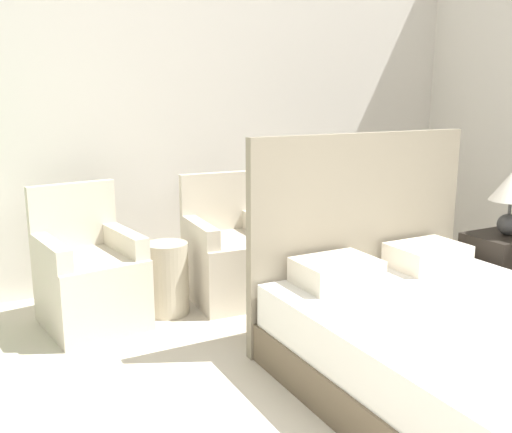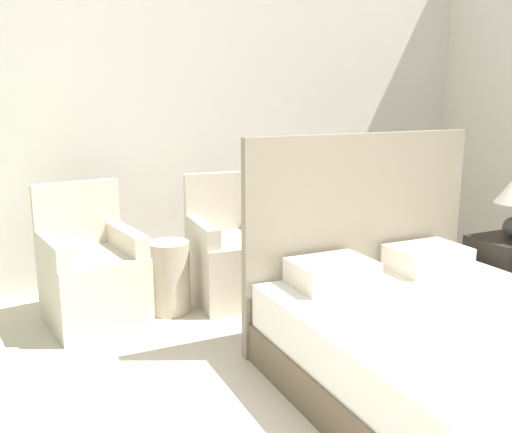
{
  "view_description": "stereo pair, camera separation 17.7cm",
  "coord_description": "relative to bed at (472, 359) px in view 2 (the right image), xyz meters",
  "views": [
    {
      "loc": [
        -1.38,
        -0.45,
        1.52
      ],
      "look_at": [
        0.3,
        2.74,
        0.72
      ],
      "focal_mm": 40.0,
      "sensor_mm": 36.0,
      "label": 1
    },
    {
      "loc": [
        -1.22,
        -0.53,
        1.52
      ],
      "look_at": [
        0.3,
        2.74,
        0.72
      ],
      "focal_mm": 40.0,
      "sensor_mm": 36.0,
      "label": 2
    }
  ],
  "objects": [
    {
      "name": "armchair_near_window_right",
      "position": [
        -0.44,
        1.9,
        0.03
      ],
      "size": [
        0.62,
        0.67,
        0.92
      ],
      "rotation": [
        0.0,
        0.0,
        -0.06
      ],
      "color": "beige",
      "rests_on": "ground_plane"
    },
    {
      "name": "nightstand",
      "position": [
        1.08,
        0.76,
        0.02
      ],
      "size": [
        0.49,
        0.38,
        0.57
      ],
      "color": "black",
      "rests_on": "ground_plane"
    },
    {
      "name": "bed",
      "position": [
        0.0,
        0.0,
        0.0
      ],
      "size": [
        1.54,
        2.12,
        1.28
      ],
      "color": "brown",
      "rests_on": "ground_plane"
    },
    {
      "name": "side_table",
      "position": [
        -0.95,
        1.84,
        -0.01
      ],
      "size": [
        0.29,
        0.29,
        0.5
      ],
      "color": "#B7AD93",
      "rests_on": "ground_plane"
    },
    {
      "name": "wall_back",
      "position": [
        -0.78,
        2.61,
        1.18
      ],
      "size": [
        10.0,
        0.06,
        2.9
      ],
      "color": "silver",
      "rests_on": "ground_plane"
    },
    {
      "name": "armchair_near_window_left",
      "position": [
        -1.46,
        1.9,
        0.03
      ],
      "size": [
        0.67,
        0.71,
        0.92
      ],
      "rotation": [
        0.0,
        0.0,
        0.14
      ],
      "color": "beige",
      "rests_on": "ground_plane"
    }
  ]
}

